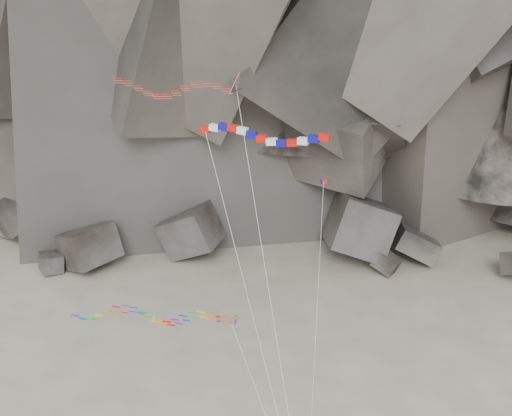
% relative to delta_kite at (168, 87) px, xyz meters
% --- Properties ---
extents(boulder_field, '(75.41, 17.50, 9.82)m').
position_rel_delta_kite_xyz_m(boulder_field, '(-6.39, 33.45, -25.23)').
color(boulder_field, '#47423F').
rests_on(boulder_field, ground).
extents(delta_kite, '(15.46, 11.59, 27.48)m').
position_rel_delta_kite_xyz_m(delta_kite, '(0.00, 0.00, 0.00)').
color(delta_kite, red).
rests_on(delta_kite, ground).
extents(banner_kite, '(9.15, 10.71, 23.93)m').
position_rel_delta_kite_xyz_m(banner_kite, '(6.74, -1.28, -2.95)').
color(banner_kite, red).
rests_on(banner_kite, ground).
extents(parafoil_kite, '(18.37, 6.45, 11.92)m').
position_rel_delta_kite_xyz_m(parafoil_kite, '(-1.22, -4.35, -15.27)').
color(parafoil_kite, '#CCC10B').
rests_on(parafoil_kite, ground).
extents(pennant_kite, '(0.54, 10.12, 20.23)m').
position_rel_delta_kite_xyz_m(pennant_kite, '(10.90, -2.85, -11.11)').
color(pennant_kite, red).
rests_on(pennant_kite, ground).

